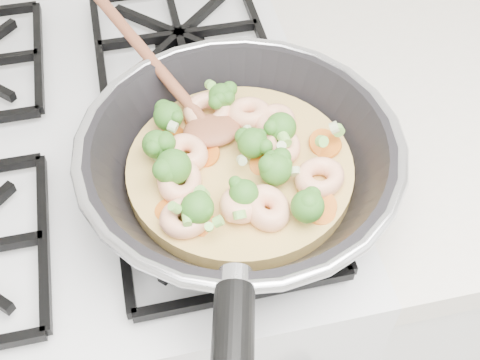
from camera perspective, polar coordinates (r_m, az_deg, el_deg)
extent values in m
cube|color=white|center=(1.15, -10.11, -11.76)|extent=(0.60, 0.60, 0.90)
cube|color=black|center=(0.78, -14.75, 4.20)|extent=(0.56, 0.56, 0.02)
torus|color=silver|center=(0.64, 0.00, 3.18)|extent=(0.34, 0.34, 0.01)
cylinder|color=tan|center=(0.67, 0.00, 0.92)|extent=(0.24, 0.24, 0.02)
ellipsoid|color=#965236|center=(0.68, -2.59, 4.54)|extent=(0.07, 0.08, 0.02)
cylinder|color=#965236|center=(0.75, -9.03, 11.85)|extent=(0.12, 0.24, 0.06)
torus|color=#FFC296|center=(0.69, 3.24, 5.24)|extent=(0.07, 0.07, 0.02)
torus|color=#FFC296|center=(0.61, -5.01, -3.46)|extent=(0.06, 0.06, 0.03)
torus|color=#FFC296|center=(0.62, 0.24, -2.14)|extent=(0.07, 0.07, 0.02)
torus|color=#FFC296|center=(0.67, 3.83, 3.18)|extent=(0.06, 0.06, 0.03)
torus|color=#FFC296|center=(0.70, -2.93, 6.23)|extent=(0.06, 0.06, 0.04)
torus|color=#FFC296|center=(0.61, 2.47, -2.56)|extent=(0.07, 0.06, 0.03)
torus|color=#FFC296|center=(0.64, 7.28, 0.21)|extent=(0.07, 0.07, 0.02)
torus|color=#FFC296|center=(0.64, -5.53, -0.08)|extent=(0.07, 0.07, 0.03)
torus|color=#FFC296|center=(0.70, 0.82, 6.08)|extent=(0.06, 0.06, 0.02)
torus|color=#FFC296|center=(0.66, -4.89, 2.51)|extent=(0.07, 0.07, 0.02)
ellipsoid|color=#40802A|center=(0.68, -6.57, 5.80)|extent=(0.04, 0.04, 0.03)
ellipsoid|color=#40802A|center=(0.65, 1.15, 3.40)|extent=(0.04, 0.04, 0.03)
ellipsoid|color=#40802A|center=(0.63, -6.08, 1.21)|extent=(0.05, 0.05, 0.04)
ellipsoid|color=#40802A|center=(0.70, -1.69, 7.59)|extent=(0.04, 0.04, 0.03)
ellipsoid|color=#40802A|center=(0.66, -7.63, 3.25)|extent=(0.04, 0.04, 0.03)
ellipsoid|color=#40802A|center=(0.67, 3.74, 4.78)|extent=(0.04, 0.04, 0.03)
ellipsoid|color=#40802A|center=(0.61, 0.36, -1.29)|extent=(0.04, 0.04, 0.03)
ellipsoid|color=#40802A|center=(0.60, -3.91, -2.58)|extent=(0.04, 0.04, 0.03)
ellipsoid|color=#40802A|center=(0.63, 3.26, 0.99)|extent=(0.04, 0.04, 0.03)
ellipsoid|color=#40802A|center=(0.60, 6.19, -2.40)|extent=(0.04, 0.04, 0.03)
cylinder|color=orange|center=(0.68, 7.86, 3.06)|extent=(0.04, 0.04, 0.00)
cylinder|color=orange|center=(0.63, 7.48, -2.38)|extent=(0.03, 0.03, 0.01)
cylinder|color=orange|center=(0.61, -3.33, -4.08)|extent=(0.03, 0.03, 0.01)
cylinder|color=orange|center=(0.66, 2.23, 1.42)|extent=(0.03, 0.03, 0.00)
cylinder|color=orange|center=(0.63, 7.30, -2.80)|extent=(0.04, 0.04, 0.01)
cylinder|color=orange|center=(0.70, -6.34, 5.21)|extent=(0.04, 0.04, 0.01)
cylinder|color=orange|center=(0.67, -3.18, 2.30)|extent=(0.04, 0.04, 0.01)
cylinder|color=orange|center=(0.68, 4.34, 3.18)|extent=(0.03, 0.03, 0.01)
cylinder|color=orange|center=(0.70, -5.85, 4.62)|extent=(0.04, 0.04, 0.01)
cylinder|color=orange|center=(0.68, 7.70, 3.31)|extent=(0.05, 0.05, 0.01)
cylinder|color=orange|center=(0.71, 2.59, 5.70)|extent=(0.04, 0.04, 0.01)
cylinder|color=orange|center=(0.66, -5.64, 1.49)|extent=(0.04, 0.04, 0.01)
cylinder|color=orange|center=(0.62, -6.62, -2.72)|extent=(0.03, 0.03, 0.01)
cylinder|color=#B6C88D|center=(0.66, 8.60, 4.74)|extent=(0.01, 0.01, 0.01)
cylinder|color=#B6C88D|center=(0.64, 3.51, 1.72)|extent=(0.01, 0.01, 0.01)
cylinder|color=#7FC950|center=(0.58, -2.84, -4.31)|extent=(0.01, 0.01, 0.01)
cylinder|color=#7FC950|center=(0.61, -3.49, -1.24)|extent=(0.01, 0.01, 0.01)
cylinder|color=#7FC950|center=(0.59, -5.97, -2.52)|extent=(0.01, 0.01, 0.01)
cylinder|color=#7FC950|center=(0.65, 7.47, 3.52)|extent=(0.01, 0.01, 0.01)
cylinder|color=#7FC950|center=(0.59, -4.88, -3.61)|extent=(0.01, 0.01, 0.01)
cylinder|color=#7FC950|center=(0.65, 1.59, 3.19)|extent=(0.01, 0.01, 0.01)
cylinder|color=#7FC950|center=(0.65, 4.07, 3.70)|extent=(0.01, 0.01, 0.01)
cylinder|color=#7FC950|center=(0.59, -2.00, -3.79)|extent=(0.01, 0.01, 0.01)
cylinder|color=#B6C88D|center=(0.66, -6.15, 4.86)|extent=(0.01, 0.01, 0.01)
cylinder|color=#7FC950|center=(0.66, 1.56, 3.83)|extent=(0.01, 0.01, 0.01)
cylinder|color=#B6C88D|center=(0.66, 0.75, 4.44)|extent=(0.01, 0.01, 0.01)
cylinder|color=#B6C88D|center=(0.64, 0.15, 1.81)|extent=(0.01, 0.01, 0.01)
cylinder|color=#7FC950|center=(0.67, 8.94, 4.51)|extent=(0.01, 0.01, 0.01)
cylinder|color=#B6C88D|center=(0.63, 5.05, 0.78)|extent=(0.01, 0.01, 0.01)
cylinder|color=#B6C88D|center=(0.70, -1.13, 8.28)|extent=(0.01, 0.01, 0.01)
cylinder|color=#7FC950|center=(0.60, -0.03, -3.18)|extent=(0.01, 0.01, 0.01)
cylinder|color=#7FC950|center=(0.70, -2.72, 8.65)|extent=(0.01, 0.01, 0.01)
cylinder|color=#B6C88D|center=(0.65, 3.78, 2.99)|extent=(0.01, 0.01, 0.01)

